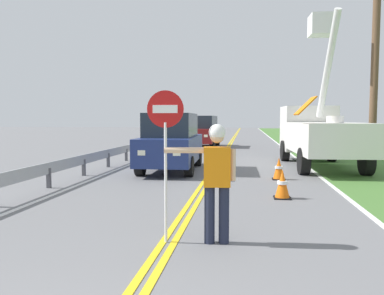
{
  "coord_description": "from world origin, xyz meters",
  "views": [
    {
      "loc": [
        1.16,
        -1.55,
        1.91
      ],
      "look_at": [
        -0.14,
        7.65,
        1.2
      ],
      "focal_mm": 35.56,
      "sensor_mm": 36.0,
      "label": 1
    }
  ],
  "objects": [
    {
      "name": "edge_line_left",
      "position": [
        -3.6,
        20.0,
        0.01
      ],
      "size": [
        0.12,
        110.0,
        0.01
      ],
      "primitive_type": "cube",
      "color": "silver",
      "rests_on": "ground"
    },
    {
      "name": "traffic_cone_mid",
      "position": [
        2.2,
        10.53,
        0.34
      ],
      "size": [
        0.4,
        0.4,
        0.7
      ],
      "color": "orange",
      "rests_on": "ground"
    },
    {
      "name": "traffic_cone_lead",
      "position": [
        2.04,
        7.65,
        0.34
      ],
      "size": [
        0.4,
        0.4,
        0.7
      ],
      "color": "orange",
      "rests_on": "ground"
    },
    {
      "name": "flagger_worker",
      "position": [
        0.72,
        4.15,
        1.05
      ],
      "size": [
        1.08,
        0.28,
        1.83
      ],
      "color": "#1E2338",
      "rests_on": "ground"
    },
    {
      "name": "utility_bucket_truck",
      "position": [
        4.04,
        14.29,
        1.43
      ],
      "size": [
        2.67,
        6.9,
        5.95
      ],
      "color": "white",
      "rests_on": "ground"
    },
    {
      "name": "guardrail_left_shoulder",
      "position": [
        -4.2,
        16.15,
        0.52
      ],
      "size": [
        0.1,
        32.0,
        0.71
      ],
      "color": "#9EA0A3",
      "rests_on": "ground"
    },
    {
      "name": "utility_pole_near",
      "position": [
        5.98,
        13.88,
        4.28
      ],
      "size": [
        1.8,
        0.28,
        8.2
      ],
      "color": "brown",
      "rests_on": "ground"
    },
    {
      "name": "oncoming_suv_second",
      "position": [
        -1.71,
        23.99,
        1.06
      ],
      "size": [
        2.08,
        4.68,
        2.1
      ],
      "color": "maroon",
      "rests_on": "ground"
    },
    {
      "name": "centerline_yellow_left",
      "position": [
        -0.09,
        20.0,
        0.01
      ],
      "size": [
        0.11,
        110.0,
        0.01
      ],
      "primitive_type": "cube",
      "color": "yellow",
      "rests_on": "ground"
    },
    {
      "name": "edge_line_right",
      "position": [
        3.6,
        20.0,
        0.01
      ],
      "size": [
        0.12,
        110.0,
        0.01
      ],
      "primitive_type": "cube",
      "color": "silver",
      "rests_on": "ground"
    },
    {
      "name": "oncoming_suv_nearest",
      "position": [
        -1.53,
        12.13,
        1.06
      ],
      "size": [
        2.0,
        4.65,
        2.1
      ],
      "color": "navy",
      "rests_on": "ground"
    },
    {
      "name": "stop_sign_paddle",
      "position": [
        -0.04,
        4.07,
        1.71
      ],
      "size": [
        0.56,
        0.04,
        2.33
      ],
      "color": "silver",
      "rests_on": "ground"
    },
    {
      "name": "centerline_yellow_right",
      "position": [
        0.09,
        20.0,
        0.01
      ],
      "size": [
        0.11,
        110.0,
        0.01
      ],
      "primitive_type": "cube",
      "color": "yellow",
      "rests_on": "ground"
    }
  ]
}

